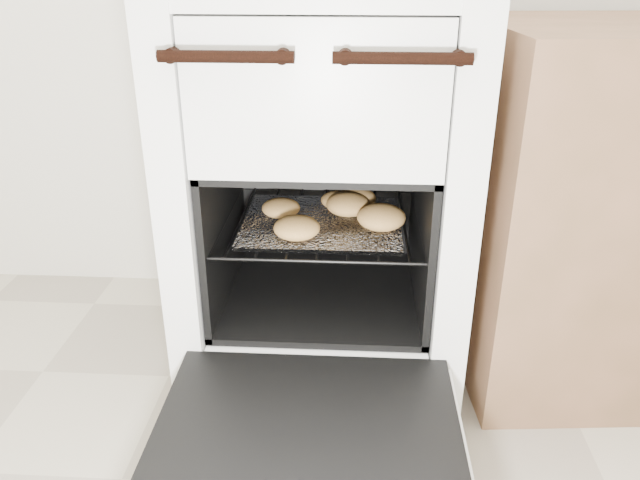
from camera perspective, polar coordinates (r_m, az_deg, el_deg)
The scene contains 5 objects.
stove at distance 1.49m, azimuth 0.35°, elevation 4.28°, with size 0.63×0.70×0.96m.
oven_door at distance 1.17m, azimuth -1.15°, elevation -17.23°, with size 0.56×0.44×0.04m.
oven_rack at distance 1.44m, azimuth 0.20°, elevation 1.76°, with size 0.46×0.44×0.01m.
foil_sheet at distance 1.42m, azimuth 0.15°, elevation 1.66°, with size 0.36×0.31×0.01m, color white.
baked_rolls at distance 1.42m, azimuth 1.79°, elevation 2.76°, with size 0.34×0.31×0.05m.
Camera 1 is at (0.14, -0.25, 0.99)m, focal length 35.00 mm.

